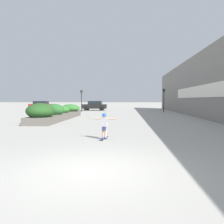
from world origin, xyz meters
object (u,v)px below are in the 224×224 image
car_center_right (95,106)px  traffic_light_left (81,97)px  skateboard (104,138)px  car_center_left (42,105)px  car_leftmost (219,106)px  skateboarder (104,123)px  traffic_light_right (164,96)px

car_center_right → traffic_light_left: bearing=166.5°
skateboard → car_center_left: 32.81m
car_leftmost → skateboarder: bearing=149.8°
car_center_right → traffic_light_left: 5.27m
skateboard → traffic_light_left: 22.85m
skateboard → car_center_right: (-4.52, 26.97, 0.76)m
traffic_light_right → car_center_right: bearing=157.1°
car_center_left → traffic_light_left: (8.97, -7.32, 1.38)m
skateboard → traffic_light_left: traffic_light_left is taller
skateboard → traffic_light_right: size_ratio=0.23×
skateboard → traffic_light_left: size_ratio=0.25×
traffic_light_left → traffic_light_right: size_ratio=0.95×
car_center_right → car_center_left: bearing=76.8°
traffic_light_right → skateboarder: bearing=-105.8°
skateboarder → car_center_left: car_center_left is taller
skateboard → traffic_light_right: traffic_light_right is taller
car_center_left → traffic_light_right: traffic_light_right is taller
car_center_left → car_leftmost: bearing=89.0°
car_center_left → traffic_light_left: traffic_light_left is taller
skateboard → traffic_light_left: bearing=119.2°
car_center_right → car_leftmost: bearing=-85.1°
skateboard → car_leftmost: (16.73, 28.77, 0.68)m
skateboard → car_leftmost: car_leftmost is taller
car_center_left → traffic_light_right: (21.00, -6.95, 1.48)m
car_leftmost → traffic_light_right: size_ratio=1.29×
car_leftmost → traffic_light_left: 23.48m
car_leftmost → car_center_left: size_ratio=0.99×
skateboard → car_center_left: (-14.67, 29.34, 0.75)m
traffic_light_right → traffic_light_left: bearing=-178.2°
skateboard → car_leftmost: 33.29m
car_center_left → traffic_light_left: size_ratio=1.37×
skateboard → skateboarder: size_ratio=0.71×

